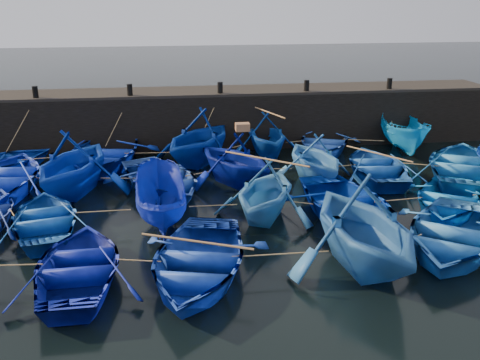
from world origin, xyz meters
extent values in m
plane|color=black|center=(0.00, 0.00, 0.00)|extent=(120.00, 120.00, 0.00)
cube|color=black|center=(0.00, 10.50, 1.25)|extent=(26.00, 2.50, 2.50)
cube|color=black|center=(0.00, 10.50, 2.56)|extent=(26.00, 2.50, 0.12)
cylinder|color=black|center=(-8.00, 9.60, 2.87)|extent=(0.24, 0.24, 0.50)
cylinder|color=black|center=(-4.00, 9.60, 2.87)|extent=(0.24, 0.24, 0.50)
cylinder|color=black|center=(0.00, 9.60, 2.87)|extent=(0.24, 0.24, 0.50)
cylinder|color=black|center=(4.00, 9.60, 2.87)|extent=(0.24, 0.24, 0.50)
cylinder|color=black|center=(8.00, 9.60, 2.87)|extent=(0.24, 0.24, 0.50)
imported|color=#0A269F|center=(-5.17, 7.59, 0.60)|extent=(5.07, 6.38, 1.19)
imported|color=navy|center=(-1.14, 7.46, 1.19)|extent=(5.79, 5.95, 2.39)
imported|color=#093D9F|center=(1.90, 8.31, 0.98)|extent=(3.42, 3.91, 1.96)
imported|color=#1F46A3|center=(4.61, 8.50, 0.47)|extent=(4.72, 5.43, 0.94)
imported|color=blue|center=(8.20, 7.97, 0.86)|extent=(2.27, 4.64, 1.72)
imported|color=#112CC3|center=(-8.45, 5.13, 0.56)|extent=(4.12, 5.57, 1.12)
imported|color=#022694|center=(-5.84, 4.54, 1.22)|extent=(5.22, 5.63, 2.44)
imported|color=#244AAB|center=(-2.75, 4.33, 0.50)|extent=(5.06, 5.77, 1.00)
imported|color=#000E77|center=(0.01, 4.77, 1.04)|extent=(4.99, 5.15, 2.08)
imported|color=blue|center=(3.12, 4.65, 0.98)|extent=(3.83, 4.24, 1.96)
imported|color=#11428F|center=(5.69, 4.77, 0.47)|extent=(3.61, 4.77, 0.93)
imported|color=#165CA5|center=(8.99, 4.09, 0.59)|extent=(6.27, 6.90, 1.17)
imported|color=#0E439E|center=(-6.26, 1.35, 0.43)|extent=(3.74, 4.67, 0.86)
imported|color=#091B8D|center=(-2.79, 1.36, 0.81)|extent=(1.78, 4.27, 1.62)
imported|color=blue|center=(0.55, 1.31, 1.00)|extent=(4.64, 4.87, 2.00)
imported|color=#002690|center=(3.17, 0.91, 0.53)|extent=(4.22, 5.48, 1.05)
imported|color=blue|center=(6.66, 1.06, 0.45)|extent=(4.93, 5.28, 0.89)
imported|color=#06117F|center=(-4.80, -1.91, 0.46)|extent=(3.24, 4.47, 0.91)
imported|color=#12339D|center=(-1.87, -2.19, 0.51)|extent=(4.63, 5.63, 1.02)
imported|color=#1E5594|center=(2.48, -2.23, 1.28)|extent=(4.74, 5.32, 2.55)
imported|color=#1C57AC|center=(5.35, -1.60, 0.52)|extent=(5.86, 6.19, 1.04)
cube|color=brown|center=(0.31, 4.77, 2.22)|extent=(0.52, 0.38, 0.28)
cylinder|color=tan|center=(-7.20, 7.42, 0.55)|extent=(2.27, 0.39, 0.04)
cylinder|color=tan|center=(-3.15, 7.53, 0.55)|extent=(2.23, 0.17, 0.04)
cylinder|color=tan|center=(0.38, 7.89, 0.55)|extent=(1.26, 0.88, 0.04)
cylinder|color=tan|center=(3.26, 8.41, 0.55)|extent=(0.92, 0.22, 0.04)
cylinder|color=tan|center=(6.40, 8.23, 0.55)|extent=(1.79, 0.56, 0.04)
cylinder|color=tan|center=(-7.14, 4.83, 0.55)|extent=(0.84, 0.62, 0.04)
cylinder|color=tan|center=(-4.29, 4.43, 0.55)|extent=(1.29, 0.24, 0.04)
cylinder|color=tan|center=(-1.37, 4.55, 0.55)|extent=(0.98, 0.47, 0.04)
cylinder|color=tan|center=(1.56, 4.71, 0.55)|extent=(1.30, 0.16, 0.04)
cylinder|color=tan|center=(4.40, 4.71, 0.55)|extent=(0.78, 0.16, 0.04)
cylinder|color=tan|center=(7.34, 4.43, 0.55)|extent=(1.51, 0.72, 0.04)
cylinder|color=tan|center=(-7.29, 1.62, 0.55)|extent=(0.29, 0.57, 0.04)
cylinder|color=tan|center=(-4.53, 1.35, 0.55)|extent=(1.67, 0.05, 0.04)
cylinder|color=tan|center=(-1.12, 1.33, 0.55)|extent=(1.54, 0.08, 0.04)
cylinder|color=tan|center=(1.86, 1.11, 0.55)|extent=(0.84, 0.43, 0.04)
cylinder|color=tan|center=(4.91, 0.98, 0.55)|extent=(1.70, 0.18, 0.04)
cylinder|color=tan|center=(-3.33, -2.05, 0.55)|extent=(1.14, 0.31, 0.04)
cylinder|color=tan|center=(0.30, -2.21, 0.55)|extent=(2.55, 0.07, 0.04)
cylinder|color=tan|center=(3.92, -1.91, 0.55)|extent=(1.09, 0.66, 0.04)
cylinder|color=tan|center=(-8.61, 8.97, 1.58)|extent=(1.27, 1.10, 2.09)
cylinder|color=tan|center=(-4.58, 9.15, 1.58)|extent=(1.21, 0.75, 2.09)
cylinder|color=tan|center=(-0.57, 9.08, 1.58)|extent=(1.18, 0.89, 2.09)
cylinder|color=tan|center=(0.95, 9.51, 1.58)|extent=(1.93, 0.05, 2.09)
cylinder|color=tan|center=(4.31, 9.60, 1.58)|extent=(0.66, 0.24, 2.08)
cylinder|color=tan|center=(8.10, 9.33, 1.58)|extent=(0.24, 0.38, 2.08)
cylinder|color=#99724C|center=(1.90, 8.31, 1.99)|extent=(1.08, 2.84, 0.06)
cylinder|color=#99724C|center=(5.69, 4.77, 0.96)|extent=(1.77, 2.49, 0.06)
cylinder|color=#99724C|center=(0.55, 1.31, 2.03)|extent=(2.34, 1.97, 0.06)
cylinder|color=#99724C|center=(-1.87, -2.19, 1.05)|extent=(2.74, 1.32, 0.06)
camera|label=1|loc=(-2.47, -14.32, 6.97)|focal=40.00mm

